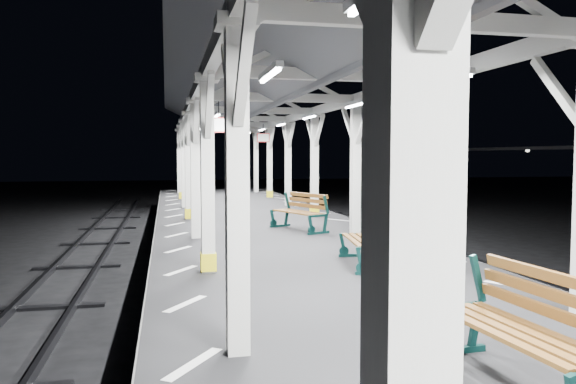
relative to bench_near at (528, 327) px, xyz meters
name	(u,v)px	position (x,y,z in m)	size (l,w,h in m)	color
ground	(359,363)	(-0.29, 3.36, -1.54)	(120.00, 120.00, 0.00)	black
platform	(360,329)	(-0.29, 3.36, -1.04)	(6.00, 50.00, 1.00)	black
hazard_stripes_left	(186,304)	(-2.74, 3.36, -0.53)	(1.00, 48.00, 0.01)	silver
hazard_stripes_right	(513,286)	(2.16, 3.36, -0.53)	(1.00, 48.00, 0.01)	silver
canopy	(363,41)	(-0.29, 3.35, 3.02)	(5.40, 49.00, 4.65)	silver
bench_near	(528,327)	(0.00, 0.00, 0.00)	(0.84, 1.91, 1.01)	#0B2F2D
bench_mid	(369,238)	(0.58, 5.35, -0.04)	(0.86, 1.77, 0.92)	#0B2F2D
bench_far	(302,211)	(0.51, 10.20, -0.02)	(1.28, 1.91, 0.97)	#0B2F2D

